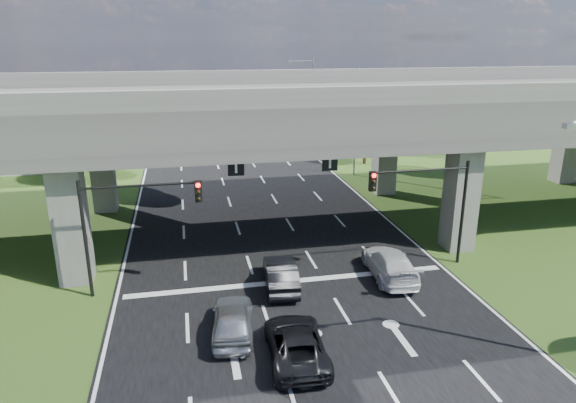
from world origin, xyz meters
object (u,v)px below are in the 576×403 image
object	(u,v)px
signal_right	(429,195)
car_silver	(233,319)
car_dark	(281,274)
car_trailing	(296,343)
car_white	(390,264)
streetlight_beyond	(309,94)
streetlight_far	(352,113)
signal_left	(130,215)

from	to	relation	value
signal_right	car_silver	distance (m)	12.76
signal_right	car_dark	world-z (taller)	signal_right
car_dark	car_trailing	xyz separation A→B (m)	(-0.57, -6.20, -0.06)
car_trailing	car_white	bearing A→B (deg)	-133.22
streetlight_beyond	car_white	world-z (taller)	streetlight_beyond
streetlight_beyond	car_dark	world-z (taller)	streetlight_beyond
signal_right	streetlight_far	bearing A→B (deg)	83.53
car_white	car_trailing	xyz separation A→B (m)	(-6.55, -6.20, -0.08)
car_dark	signal_right	bearing A→B (deg)	-168.68
streetlight_far	streetlight_beyond	distance (m)	16.00
signal_left	streetlight_far	xyz separation A→B (m)	(17.92, 20.06, 1.66)
streetlight_beyond	car_silver	size ratio (longest dim) A/B	2.30
signal_left	car_silver	world-z (taller)	signal_left
signal_left	streetlight_beyond	world-z (taller)	streetlight_beyond
car_white	streetlight_beyond	bearing A→B (deg)	-92.43
streetlight_far	signal_right	bearing A→B (deg)	-96.47
streetlight_far	car_dark	bearing A→B (deg)	-116.95
car_silver	car_white	bearing A→B (deg)	-149.02
streetlight_far	car_white	world-z (taller)	streetlight_far
streetlight_beyond	car_white	distance (m)	37.64
signal_right	car_silver	xyz separation A→B (m)	(-11.27, -4.90, -3.42)
streetlight_far	car_trailing	world-z (taller)	streetlight_far
car_silver	car_trailing	bearing A→B (deg)	142.67
signal_right	streetlight_far	distance (m)	20.25
car_silver	car_dark	xyz separation A→B (m)	(2.87, 3.95, -0.01)
car_dark	car_trailing	distance (m)	6.22
car_white	streetlight_far	bearing A→B (deg)	-97.80
car_dark	car_trailing	bearing A→B (deg)	89.71
streetlight_beyond	car_trailing	distance (m)	44.93
signal_right	car_trailing	bearing A→B (deg)	-141.49
signal_right	streetlight_beyond	world-z (taller)	streetlight_beyond
signal_left	streetlight_beyond	size ratio (longest dim) A/B	0.60
car_trailing	signal_left	bearing A→B (deg)	-43.55
streetlight_far	car_silver	bearing A→B (deg)	-118.49
car_silver	car_trailing	world-z (taller)	car_silver
streetlight_far	car_dark	xyz separation A→B (m)	(-10.68, -21.00, -5.09)
signal_left	streetlight_beyond	xyz separation A→B (m)	(17.92, 36.06, 1.66)
car_silver	car_dark	size ratio (longest dim) A/B	0.98
streetlight_beyond	car_silver	distance (m)	43.43
signal_left	car_white	size ratio (longest dim) A/B	1.17
signal_right	signal_left	bearing A→B (deg)	180.00
streetlight_beyond	streetlight_far	bearing A→B (deg)	-90.00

